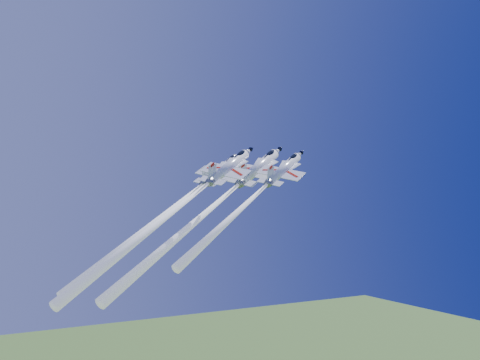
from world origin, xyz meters
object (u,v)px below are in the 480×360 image
jet_lead (214,206)px  jet_left (173,207)px  jet_right (253,197)px  jet_slot (179,207)px

jet_lead → jet_left: bearing=-161.6°
jet_right → jet_slot: 14.34m
jet_left → jet_right: bearing=15.1°
jet_lead → jet_slot: jet_lead is taller
jet_slot → jet_right: bearing=65.4°
jet_lead → jet_slot: (-9.41, -6.71, -0.12)m
jet_right → jet_slot: (-14.20, -1.32, -1.55)m
jet_slot → jet_left: bearing=132.1°
jet_right → jet_slot: jet_slot is taller
jet_left → jet_slot: 12.30m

